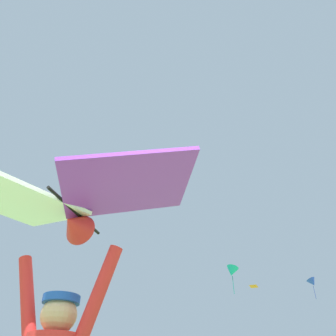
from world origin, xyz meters
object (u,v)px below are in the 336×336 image
at_px(distant_kite_teal_overhead_distant, 232,272).
at_px(distant_kite_orange_high_left, 254,286).
at_px(held_stunt_kite, 71,201).
at_px(distant_kite_blue_mid_right, 312,282).

xyz_separation_m(distant_kite_teal_overhead_distant, distant_kite_orange_high_left, (-0.71, 7.19, 0.86)).
bearing_deg(distant_kite_teal_overhead_distant, distant_kite_orange_high_left, 95.68).
relative_size(held_stunt_kite, distant_kite_orange_high_left, 2.05).
height_order(distant_kite_teal_overhead_distant, distant_kite_blue_mid_right, distant_kite_blue_mid_right).
xyz_separation_m(held_stunt_kite, distant_kite_teal_overhead_distant, (-7.24, 22.95, 7.30)).
height_order(held_stunt_kite, distant_kite_teal_overhead_distant, distant_kite_teal_overhead_distant).
height_order(held_stunt_kite, distant_kite_orange_high_left, distant_kite_orange_high_left).
bearing_deg(distant_kite_orange_high_left, distant_kite_blue_mid_right, -5.84).
xyz_separation_m(distant_kite_orange_high_left, distant_kite_blue_mid_right, (5.15, -0.53, -0.61)).
xyz_separation_m(distant_kite_teal_overhead_distant, distant_kite_blue_mid_right, (4.43, 6.66, 0.25)).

